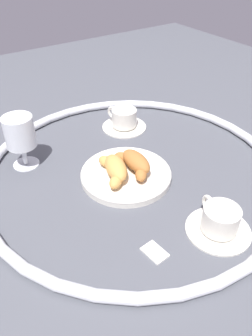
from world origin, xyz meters
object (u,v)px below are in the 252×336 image
Objects in this scene: croissant_large at (135,163)px; croissant_small at (115,169)px; juice_glass_left at (20,133)px; coffee_cup_far at (124,120)px; sugar_packet at (155,252)px; pastry_plate at (126,174)px; coffee_cup_near at (220,222)px.

croissant_small is at bearing 82.43° from croissant_large.
croissant_large is 0.98× the size of juice_glass_left.
coffee_cup_far is at bearing -87.09° from juice_glass_left.
sugar_packet is (-0.42, -0.10, -0.09)m from juice_glass_left.
pastry_plate is 0.04m from croissant_small.
juice_glass_left is at bearing 43.69° from pastry_plate.
sugar_packet is at bearing 79.06° from coffee_cup_near.
croissant_large is 1.01× the size of coffee_cup_far.
pastry_plate is 1.62× the size of juice_glass_left.
croissant_small is (0.00, 0.03, 0.03)m from pastry_plate.
croissant_large is 1.04× the size of croissant_small.
pastry_plate is 1.66× the size of croissant_large.
coffee_cup_near is (-0.26, -0.09, -0.01)m from croissant_small.
juice_glass_left is (0.20, 0.19, 0.09)m from pastry_plate.
pastry_plate is at bearing -26.63° from sugar_packet.
croissant_small is 0.97× the size of coffee_cup_near.
pastry_plate is 0.26m from coffee_cup_near.
juice_glass_left reaches higher than pastry_plate.
sugar_packet is (-0.44, 0.22, -0.02)m from coffee_cup_far.
pastry_plate is 0.25m from coffee_cup_far.
coffee_cup_near is 0.97× the size of juice_glass_left.
croissant_large is 0.29m from juice_glass_left.
juice_glass_left is at bearing 7.61° from sugar_packet.
coffee_cup_near reaches higher than pastry_plate.
croissant_large reaches higher than sugar_packet.
croissant_large is 0.24m from coffee_cup_far.
juice_glass_left reaches higher than sugar_packet.
pastry_plate is 4.54× the size of sugar_packet.
coffee_cup_near is at bearing -106.62° from sugar_packet.
croissant_large is at bearing 152.43° from coffee_cup_far.
croissant_small and coffee_cup_near have the same top height.
croissant_small is at bearing -19.42° from sugar_packet.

